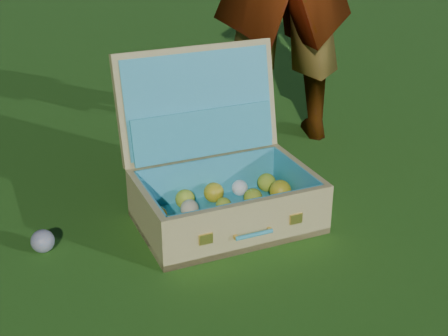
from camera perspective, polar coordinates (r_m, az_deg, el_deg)
The scene contains 3 objects.
ground at distance 1.91m, azimuth 1.99°, elevation -5.31°, with size 60.00×60.00×0.00m, color #215114.
stray_ball at distance 1.84m, azimuth -16.25°, elevation -6.43°, with size 0.07×0.07×0.07m, color #386292.
suitcase at distance 1.91m, azimuth -0.60°, elevation -0.51°, with size 0.63×0.58×0.50m.
Camera 1 is at (-0.26, -1.63, 0.96)m, focal length 50.00 mm.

